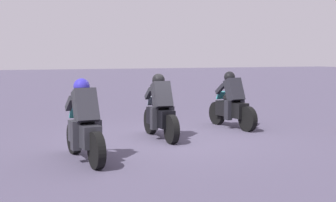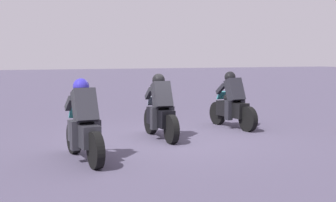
{
  "view_description": "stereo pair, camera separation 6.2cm",
  "coord_description": "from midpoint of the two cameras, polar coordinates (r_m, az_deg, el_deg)",
  "views": [
    {
      "loc": [
        -9.49,
        4.41,
        1.9
      ],
      "look_at": [
        -0.04,
        0.06,
        0.9
      ],
      "focal_mm": 49.33,
      "sensor_mm": 36.0,
      "label": 1
    },
    {
      "loc": [
        -9.51,
        4.35,
        1.9
      ],
      "look_at": [
        -0.04,
        0.06,
        0.9
      ],
      "focal_mm": 49.33,
      "sensor_mm": 36.0,
      "label": 2
    }
  ],
  "objects": [
    {
      "name": "ground_plane",
      "position": [
        10.63,
        0.02,
        -4.8
      ],
      "size": [
        120.0,
        120.0,
        0.0
      ],
      "primitive_type": "plane",
      "color": "#464055"
    },
    {
      "name": "rider_lane_a",
      "position": [
        12.43,
        7.76,
        -0.45
      ],
      "size": [
        2.04,
        0.55,
        1.51
      ],
      "rotation": [
        0.0,
        0.0,
        0.05
      ],
      "color": "black",
      "rests_on": "ground_plane"
    },
    {
      "name": "rider_lane_c",
      "position": [
        8.55,
        -10.5,
        -3.19
      ],
      "size": [
        2.04,
        0.55,
        1.51
      ],
      "rotation": [
        0.0,
        0.0,
        0.04
      ],
      "color": "black",
      "rests_on": "ground_plane"
    },
    {
      "name": "rider_lane_b",
      "position": [
        10.7,
        -1.11,
        -1.36
      ],
      "size": [
        2.04,
        0.55,
        1.51
      ],
      "rotation": [
        0.0,
        0.0,
        -0.06
      ],
      "color": "black",
      "rests_on": "ground_plane"
    }
  ]
}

